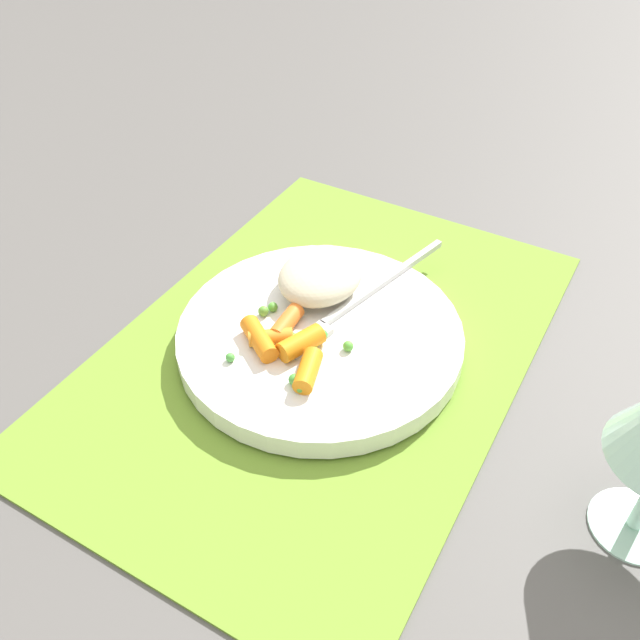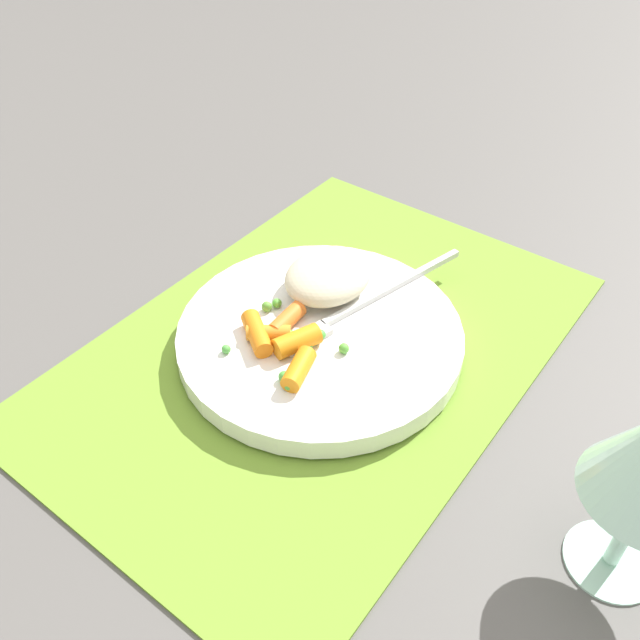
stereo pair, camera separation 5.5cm
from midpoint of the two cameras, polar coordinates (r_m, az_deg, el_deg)
ground_plane at (r=0.60m, az=2.63°, el=-2.61°), size 2.40×2.40×0.00m
placemat at (r=0.60m, az=2.64°, el=-2.40°), size 0.49×0.33×0.01m
plate at (r=0.59m, az=2.68°, el=-1.53°), size 0.25×0.25×0.02m
rice_mound at (r=0.61m, az=3.26°, el=3.60°), size 0.09×0.07×0.03m
carrot_portion at (r=0.56m, az=-0.41°, el=-1.76°), size 0.08×0.09×0.02m
pea_scatter at (r=0.56m, az=0.42°, el=-1.92°), size 0.08×0.09×0.01m
fork at (r=0.60m, az=5.75°, el=1.05°), size 0.21×0.06×0.01m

